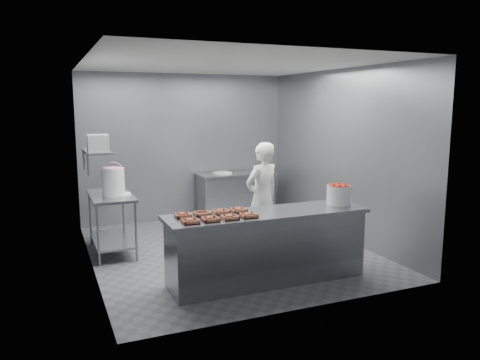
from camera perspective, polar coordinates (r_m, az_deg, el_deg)
name	(u,v)px	position (r m, az deg, el deg)	size (l,w,h in m)	color
floor	(228,250)	(7.28, -1.43, -8.59)	(4.50, 4.50, 0.00)	#4C4C51
ceiling	(228,64)	(6.96, -1.52, 13.94)	(4.50, 4.50, 0.00)	white
wall_back	(186,148)	(9.11, -6.64, 3.94)	(4.00, 0.04, 2.80)	slate
wall_left	(88,167)	(6.54, -18.04, 1.50)	(0.04, 4.50, 2.80)	slate
wall_right	(340,155)	(7.93, 12.14, 3.02)	(0.04, 4.50, 2.80)	slate
service_counter	(267,246)	(5.97, 3.33, -8.09)	(2.60, 0.70, 0.90)	slate
prep_table	(112,214)	(7.30, -15.39, -4.05)	(0.60, 1.20, 0.90)	slate
back_counter	(236,195)	(9.21, -0.53, -1.89)	(1.50, 0.60, 0.90)	slate
wall_shelf	(97,151)	(7.13, -17.08, 3.36)	(0.35, 0.90, 0.03)	slate
tray_0	(190,221)	(5.33, -6.09, -4.98)	(0.19, 0.18, 0.06)	#A17F62
tray_1	(210,219)	(5.40, -3.64, -4.76)	(0.19, 0.18, 0.06)	#A17F62
tray_2	(230,217)	(5.48, -1.27, -4.53)	(0.19, 0.18, 0.06)	#A17F62
tray_3	(248,215)	(5.57, 1.03, -4.31)	(0.19, 0.18, 0.06)	#A17F62
tray_4	(183,215)	(5.62, -7.00, -4.26)	(0.19, 0.18, 0.06)	#A17F62
tray_5	(202,213)	(5.69, -4.63, -4.09)	(0.19, 0.18, 0.04)	#A17F62
tray_6	(221,212)	(5.76, -2.39, -3.86)	(0.19, 0.18, 0.06)	#A17F62
tray_7	(239,210)	(5.85, -0.18, -3.66)	(0.19, 0.18, 0.06)	#A17F62
worker	(262,197)	(7.11, 2.71, -2.10)	(0.61, 0.40, 1.67)	white
strawberry_tub	(339,194)	(6.39, 11.96, -1.67)	(0.32, 0.32, 0.26)	silver
glaze_bucket	(113,181)	(7.07, -15.21, -0.15)	(0.34, 0.32, 0.50)	silver
bucket_lid	(119,194)	(7.13, -14.52, -1.70)	(0.34, 0.34, 0.03)	silver
rag	(111,191)	(7.47, -15.48, -1.27)	(0.15, 0.13, 0.02)	#CCB28C
appliance	(98,143)	(6.88, -16.92, 4.31)	(0.28, 0.32, 0.24)	gray
paper_stack	(222,173)	(9.03, -2.19, 0.87)	(0.30, 0.22, 0.04)	silver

